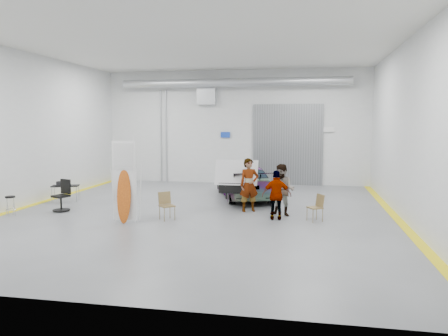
% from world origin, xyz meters
% --- Properties ---
extents(ground, '(16.00, 16.00, 0.00)m').
position_xyz_m(ground, '(0.00, 0.00, 0.00)').
color(ground, slate).
rests_on(ground, ground).
extents(room_shell, '(14.02, 16.18, 6.01)m').
position_xyz_m(room_shell, '(0.24, 2.22, 4.08)').
color(room_shell, silver).
rests_on(room_shell, ground).
extents(sedan_car, '(3.41, 5.22, 1.41)m').
position_xyz_m(sedan_car, '(1.15, 3.58, 0.70)').
color(sedan_car, white).
rests_on(sedan_car, ground).
extents(person_a, '(0.84, 0.72, 1.96)m').
position_xyz_m(person_a, '(1.74, 0.70, 0.98)').
color(person_a, '#956451').
rests_on(person_a, ground).
extents(person_b, '(1.03, 0.88, 1.82)m').
position_xyz_m(person_b, '(2.99, 0.14, 0.91)').
color(person_b, slate).
rests_on(person_b, ground).
extents(person_c, '(1.01, 0.51, 1.68)m').
position_xyz_m(person_c, '(2.83, -0.53, 0.84)').
color(person_c, '#A26F36').
rests_on(person_c, ground).
extents(surfboard_display, '(0.80, 0.23, 2.84)m').
position_xyz_m(surfboard_display, '(-1.99, -1.93, 1.15)').
color(surfboard_display, white).
rests_on(surfboard_display, ground).
extents(folding_chair_near, '(0.61, 0.69, 0.93)m').
position_xyz_m(folding_chair_near, '(-0.78, -1.21, 0.29)').
color(folding_chair_near, brown).
rests_on(folding_chair_near, ground).
extents(folding_chair_far, '(0.57, 0.69, 0.89)m').
position_xyz_m(folding_chair_far, '(4.09, -0.49, 0.28)').
color(folding_chair_far, brown).
rests_on(folding_chair_far, ground).
extents(shop_stool, '(0.35, 0.35, 0.70)m').
position_xyz_m(shop_stool, '(-6.36, -1.64, 0.35)').
color(shop_stool, black).
rests_on(shop_stool, ground).
extents(work_table, '(1.17, 0.83, 0.87)m').
position_xyz_m(work_table, '(-6.03, 1.26, 0.67)').
color(work_table, '#9C9FA5').
rests_on(work_table, ground).
extents(office_chair, '(0.63, 0.66, 1.14)m').
position_xyz_m(office_chair, '(-5.07, -0.51, 0.50)').
color(office_chair, black).
rests_on(office_chair, ground).
extents(trunk_lid, '(1.64, 1.00, 0.04)m').
position_xyz_m(trunk_lid, '(1.15, 1.41, 1.43)').
color(trunk_lid, silver).
rests_on(trunk_lid, sedan_car).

